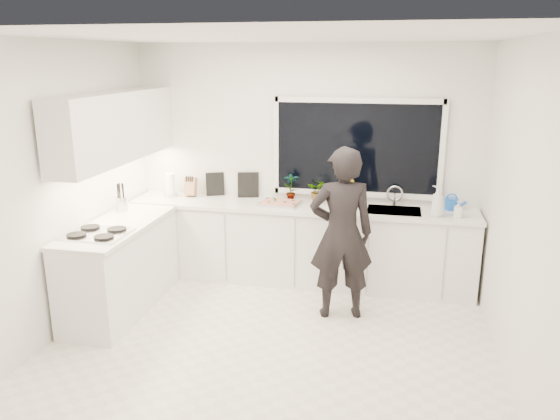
# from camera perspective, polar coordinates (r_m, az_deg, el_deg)

# --- Properties ---
(floor) EXTENTS (4.00, 3.50, 0.02)m
(floor) POSITION_cam_1_polar(r_m,az_deg,el_deg) (5.22, -0.89, -13.56)
(floor) COLOR beige
(floor) RESTS_ON ground
(wall_back) EXTENTS (4.00, 0.02, 2.70)m
(wall_back) POSITION_cam_1_polar(r_m,az_deg,el_deg) (6.39, 2.59, 4.95)
(wall_back) COLOR white
(wall_back) RESTS_ON ground
(wall_left) EXTENTS (0.02, 3.50, 2.70)m
(wall_left) POSITION_cam_1_polar(r_m,az_deg,el_deg) (5.50, -21.83, 2.08)
(wall_left) COLOR white
(wall_left) RESTS_ON ground
(wall_right) EXTENTS (0.02, 3.50, 2.70)m
(wall_right) POSITION_cam_1_polar(r_m,az_deg,el_deg) (4.70, 23.70, -0.32)
(wall_right) COLOR white
(wall_right) RESTS_ON ground
(ceiling) EXTENTS (4.00, 3.50, 0.02)m
(ceiling) POSITION_cam_1_polar(r_m,az_deg,el_deg) (4.55, -1.04, 17.85)
(ceiling) COLOR white
(ceiling) RESTS_ON wall_back
(window) EXTENTS (1.80, 0.02, 1.00)m
(window) POSITION_cam_1_polar(r_m,az_deg,el_deg) (6.25, 8.02, 6.44)
(window) COLOR black
(window) RESTS_ON wall_back
(base_cabinets_back) EXTENTS (3.92, 0.58, 0.88)m
(base_cabinets_back) POSITION_cam_1_polar(r_m,az_deg,el_deg) (6.33, 2.02, -3.68)
(base_cabinets_back) COLOR white
(base_cabinets_back) RESTS_ON floor
(base_cabinets_left) EXTENTS (0.58, 1.60, 0.88)m
(base_cabinets_left) POSITION_cam_1_polar(r_m,az_deg,el_deg) (5.88, -16.28, -5.89)
(base_cabinets_left) COLOR white
(base_cabinets_left) RESTS_ON floor
(countertop_back) EXTENTS (3.94, 0.62, 0.04)m
(countertop_back) POSITION_cam_1_polar(r_m,az_deg,el_deg) (6.18, 2.05, 0.31)
(countertop_back) COLOR silver
(countertop_back) RESTS_ON base_cabinets_back
(countertop_left) EXTENTS (0.62, 1.60, 0.04)m
(countertop_left) POSITION_cam_1_polar(r_m,az_deg,el_deg) (5.73, -16.63, -1.60)
(countertop_left) COLOR silver
(countertop_left) RESTS_ON base_cabinets_left
(upper_cabinets) EXTENTS (0.34, 2.10, 0.70)m
(upper_cabinets) POSITION_cam_1_polar(r_m,az_deg,el_deg) (5.89, -16.78, 8.33)
(upper_cabinets) COLOR white
(upper_cabinets) RESTS_ON wall_left
(sink) EXTENTS (0.58, 0.42, 0.14)m
(sink) POSITION_cam_1_polar(r_m,az_deg,el_deg) (6.12, 11.80, -0.48)
(sink) COLOR silver
(sink) RESTS_ON countertop_back
(faucet) EXTENTS (0.03, 0.03, 0.22)m
(faucet) POSITION_cam_1_polar(r_m,az_deg,el_deg) (6.27, 11.90, 1.42)
(faucet) COLOR silver
(faucet) RESTS_ON countertop_back
(stovetop) EXTENTS (0.56, 0.48, 0.03)m
(stovetop) POSITION_cam_1_polar(r_m,az_deg,el_deg) (5.44, -18.58, -2.30)
(stovetop) COLOR black
(stovetop) RESTS_ON countertop_left
(person) EXTENTS (0.72, 0.56, 1.74)m
(person) POSITION_cam_1_polar(r_m,az_deg,el_deg) (5.38, 6.44, -2.49)
(person) COLOR black
(person) RESTS_ON floor
(pizza_tray) EXTENTS (0.49, 0.38, 0.03)m
(pizza_tray) POSITION_cam_1_polar(r_m,az_deg,el_deg) (6.20, 0.00, 0.69)
(pizza_tray) COLOR #B7B8BC
(pizza_tray) RESTS_ON countertop_back
(pizza) EXTENTS (0.44, 0.34, 0.01)m
(pizza) POSITION_cam_1_polar(r_m,az_deg,el_deg) (6.19, 0.00, 0.84)
(pizza) COLOR red
(pizza) RESTS_ON pizza_tray
(watering_can) EXTENTS (0.17, 0.17, 0.13)m
(watering_can) POSITION_cam_1_polar(r_m,az_deg,el_deg) (6.27, 17.47, 0.61)
(watering_can) COLOR blue
(watering_can) RESTS_ON countertop_back
(paper_towel_roll) EXTENTS (0.11, 0.11, 0.26)m
(paper_towel_roll) POSITION_cam_1_polar(r_m,az_deg,el_deg) (6.70, -11.37, 2.54)
(paper_towel_roll) COLOR white
(paper_towel_roll) RESTS_ON countertop_back
(knife_block) EXTENTS (0.13, 0.10, 0.22)m
(knife_block) POSITION_cam_1_polar(r_m,az_deg,el_deg) (6.65, -9.32, 2.37)
(knife_block) COLOR #A1714A
(knife_block) RESTS_ON countertop_back
(utensil_crock) EXTENTS (0.17, 0.17, 0.16)m
(utensil_crock) POSITION_cam_1_polar(r_m,az_deg,el_deg) (6.17, -16.21, 0.60)
(utensil_crock) COLOR silver
(utensil_crock) RESTS_ON countertop_left
(picture_frame_large) EXTENTS (0.21, 0.11, 0.28)m
(picture_frame_large) POSITION_cam_1_polar(r_m,az_deg,el_deg) (6.64, -6.80, 2.72)
(picture_frame_large) COLOR black
(picture_frame_large) RESTS_ON countertop_back
(picture_frame_small) EXTENTS (0.25, 0.07, 0.30)m
(picture_frame_small) POSITION_cam_1_polar(r_m,az_deg,el_deg) (6.52, -3.34, 2.65)
(picture_frame_small) COLOR black
(picture_frame_small) RESTS_ON countertop_back
(herb_plants) EXTENTS (0.89, 0.29, 0.34)m
(herb_plants) POSITION_cam_1_polar(r_m,az_deg,el_deg) (6.27, 4.48, 2.14)
(herb_plants) COLOR #26662D
(herb_plants) RESTS_ON countertop_back
(soap_bottles) EXTENTS (0.34, 0.16, 0.33)m
(soap_bottles) POSITION_cam_1_polar(r_m,az_deg,el_deg) (5.94, 16.50, 0.72)
(soap_bottles) COLOR #D8BF66
(soap_bottles) RESTS_ON countertop_back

